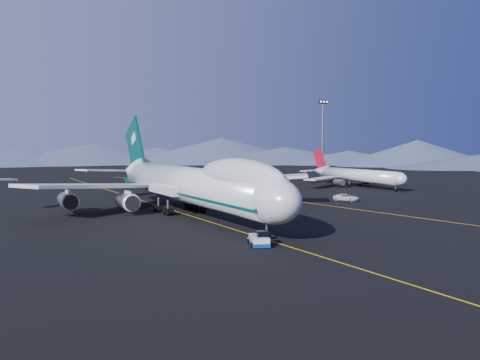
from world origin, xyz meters
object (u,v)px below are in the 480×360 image
service_van (346,197)px  floodlight_mast (323,139)px  boeing_747 (190,184)px  pushback_tug (259,241)px  second_jet (355,175)px

service_van → floodlight_mast: (37.23, 57.76, 13.31)m
boeing_747 → pushback_tug: 30.14m
second_jet → service_van: second_jet is taller
floodlight_mast → pushback_tug: bearing=-131.1°
boeing_747 → service_van: size_ratio=12.80×
pushback_tug → second_jet: (69.16, 61.48, 2.85)m
boeing_747 → floodlight_mast: floodlight_mast is taller
pushback_tug → second_jet: size_ratio=0.13×
pushback_tug → service_van: 55.81m
service_van → second_jet: bearing=14.4°
service_van → boeing_747: bearing=155.7°
second_jet → floodlight_mast: 34.91m
boeing_747 → pushback_tug: boeing_747 is taller
second_jet → service_van: 37.02m
pushback_tug → boeing_747: bearing=105.5°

